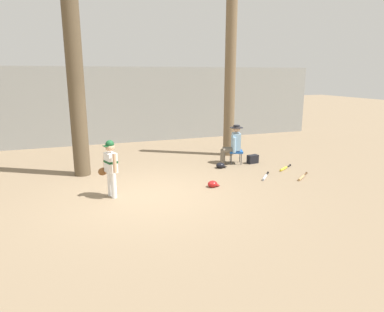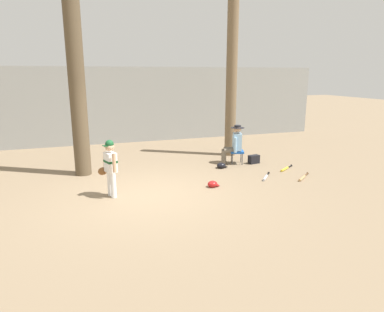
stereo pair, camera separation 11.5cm
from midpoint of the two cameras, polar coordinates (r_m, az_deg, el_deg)
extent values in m
plane|color=#7F6B51|center=(7.98, -6.76, -6.49)|extent=(60.00, 60.00, 0.00)
cube|color=gray|center=(14.04, -12.78, 8.18)|extent=(18.00, 0.36, 2.98)
cylinder|color=brown|center=(9.60, -18.29, 12.03)|extent=(0.43, 0.43, 5.15)
cone|color=brown|center=(9.98, -17.20, -2.89)|extent=(0.67, 0.67, 0.26)
cylinder|color=brown|center=(11.56, 6.87, 12.65)|extent=(0.36, 0.36, 5.12)
cone|color=brown|center=(11.87, 6.52, 0.21)|extent=(0.60, 0.60, 0.22)
cylinder|color=white|center=(7.88, -12.50, -4.74)|extent=(0.12, 0.12, 0.58)
cylinder|color=white|center=(8.04, -13.04, -4.41)|extent=(0.12, 0.12, 0.58)
cube|color=white|center=(7.82, -12.97, -1.02)|extent=(0.28, 0.35, 0.44)
cube|color=#144723|center=(7.81, -12.98, -0.86)|extent=(0.30, 0.36, 0.05)
sphere|color=tan|center=(7.74, -13.10, 1.49)|extent=(0.20, 0.20, 0.20)
sphere|color=#144723|center=(7.73, -13.13, 1.93)|extent=(0.19, 0.19, 0.19)
cube|color=#144723|center=(7.70, -13.73, 1.66)|extent=(0.14, 0.16, 0.02)
cylinder|color=tan|center=(7.59, -12.36, -1.11)|extent=(0.10, 0.10, 0.42)
cylinder|color=tan|center=(8.01, -13.82, -1.31)|extent=(0.10, 0.10, 0.40)
ellipsoid|color=brown|center=(8.05, -14.21, -2.45)|extent=(0.25, 0.18, 0.18)
cube|color=#194C9E|center=(10.65, 7.77, 0.73)|extent=(0.51, 0.51, 0.06)
cylinder|color=#333338|center=(10.53, 7.03, -0.46)|extent=(0.02, 0.02, 0.38)
cylinder|color=#333338|center=(10.82, 6.85, -0.08)|extent=(0.02, 0.02, 0.38)
cylinder|color=#333338|center=(10.57, 8.64, -0.46)|extent=(0.02, 0.02, 0.38)
cylinder|color=#333338|center=(10.86, 8.43, -0.08)|extent=(0.02, 0.02, 0.38)
cylinder|color=#6B6051|center=(10.55, 5.65, -0.26)|extent=(0.13, 0.13, 0.43)
cylinder|color=#6B6051|center=(10.74, 5.56, -0.01)|extent=(0.13, 0.13, 0.43)
cylinder|color=#6B6051|center=(10.52, 6.76, 0.87)|extent=(0.43, 0.28, 0.15)
cylinder|color=#6B6051|center=(10.71, 6.65, 1.11)|extent=(0.43, 0.28, 0.15)
cube|color=#8CB7D8|center=(10.59, 7.82, 2.36)|extent=(0.35, 0.42, 0.52)
cylinder|color=#8CB7D8|center=(10.37, 7.52, 1.80)|extent=(0.11, 0.11, 0.46)
cylinder|color=#8CB7D8|center=(10.80, 7.25, 2.28)|extent=(0.11, 0.11, 0.46)
sphere|color=tan|center=(10.52, 7.89, 4.50)|extent=(0.22, 0.22, 0.22)
cylinder|color=#232328|center=(10.51, 7.90, 4.68)|extent=(0.40, 0.40, 0.02)
cylinder|color=#232328|center=(10.51, 7.90, 4.86)|extent=(0.20, 0.20, 0.09)
cube|color=black|center=(10.82, 10.53, -0.54)|extent=(0.36, 0.23, 0.26)
cylinder|color=#B7BCC6|center=(9.31, 12.39, -3.55)|extent=(0.34, 0.37, 0.07)
cylinder|color=black|center=(9.65, 12.78, -2.97)|extent=(0.22, 0.24, 0.03)
cylinder|color=black|center=(9.79, 12.93, -2.74)|extent=(0.05, 0.05, 0.06)
cylinder|color=yellow|center=(10.27, 15.42, -2.12)|extent=(0.40, 0.30, 0.07)
cylinder|color=black|center=(10.60, 16.18, -1.68)|extent=(0.26, 0.19, 0.03)
cylinder|color=black|center=(10.74, 16.47, -1.52)|extent=(0.04, 0.06, 0.06)
cylinder|color=tan|center=(9.53, 18.12, -3.53)|extent=(0.40, 0.34, 0.07)
cylinder|color=brown|center=(9.89, 18.71, -2.96)|extent=(0.26, 0.21, 0.03)
cylinder|color=brown|center=(10.03, 18.93, -2.75)|extent=(0.05, 0.05, 0.06)
ellipsoid|color=black|center=(10.16, 5.18, -1.59)|extent=(0.26, 0.24, 0.18)
cube|color=black|center=(10.22, 5.81, -1.75)|extent=(0.11, 0.13, 0.02)
ellipsoid|color=#A81919|center=(8.47, 3.81, -4.69)|extent=(0.24, 0.22, 0.17)
cube|color=#A81919|center=(8.53, 4.54, -4.86)|extent=(0.10, 0.12, 0.02)
camera|label=1|loc=(0.06, -89.61, 0.09)|focal=32.13mm
camera|label=2|loc=(0.06, 90.39, -0.09)|focal=32.13mm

